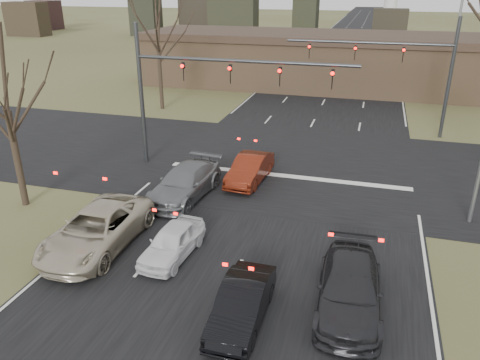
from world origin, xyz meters
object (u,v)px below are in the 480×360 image
object	(u,v)px
mast_arm_far	(407,62)
car_silver_suv	(97,229)
streetlight_right_far	(452,48)
car_white_sedan	(172,242)
car_black_hatch	(242,304)
car_red_ahead	(250,169)
building	(354,61)
car_charcoal_sedan	(349,288)
car_grey_ahead	(185,183)
mast_arm_near	(194,80)

from	to	relation	value
mast_arm_far	car_silver_suv	xyz separation A→B (m)	(-12.10, -19.53, -4.21)
streetlight_right_far	car_white_sedan	distance (m)	26.71
car_white_sedan	car_black_hatch	world-z (taller)	car_black_hatch
mast_arm_far	car_red_ahead	distance (m)	14.40
building	car_black_hatch	world-z (taller)	building
car_charcoal_sedan	car_grey_ahead	bearing A→B (deg)	139.76
streetlight_right_far	car_silver_suv	size ratio (longest dim) A/B	1.72
building	mast_arm_far	xyz separation A→B (m)	(4.18, -15.00, 2.35)
building	car_charcoal_sedan	size ratio (longest dim) A/B	8.33
car_charcoal_sedan	car_grey_ahead	distance (m)	10.75
mast_arm_near	car_black_hatch	xyz separation A→B (m)	(6.17, -12.27, -4.41)
streetlight_right_far	car_grey_ahead	bearing A→B (deg)	-127.15
mast_arm_near	car_charcoal_sedan	xyz separation A→B (m)	(9.38, -10.64, -4.33)
streetlight_right_far	car_charcoal_sedan	distance (m)	25.64
car_silver_suv	car_black_hatch	size ratio (longest dim) A/B	1.46
streetlight_right_far	car_black_hatch	xyz separation A→B (m)	(-8.38, -26.27, -4.93)
mast_arm_far	car_red_ahead	world-z (taller)	mast_arm_far
building	car_white_sedan	world-z (taller)	building
car_black_hatch	car_charcoal_sedan	xyz separation A→B (m)	(3.20, 1.64, 0.08)
car_red_ahead	car_charcoal_sedan	bearing A→B (deg)	-54.01
car_charcoal_sedan	building	bearing A→B (deg)	91.09
car_silver_suv	mast_arm_near	bearing A→B (deg)	85.63
car_white_sedan	car_red_ahead	xyz separation A→B (m)	(0.98, 8.10, 0.09)
mast_arm_near	building	bearing A→B (deg)	73.87
car_white_sedan	car_grey_ahead	xyz separation A→B (m)	(-1.62, 5.29, 0.14)
car_silver_suv	car_white_sedan	bearing A→B (deg)	3.43
mast_arm_far	car_charcoal_sedan	bearing A→B (deg)	-95.64
car_charcoal_sedan	car_silver_suv	bearing A→B (deg)	171.38
mast_arm_near	mast_arm_far	bearing A→B (deg)	41.22
mast_arm_near	car_grey_ahead	size ratio (longest dim) A/B	2.28
building	car_white_sedan	size ratio (longest dim) A/B	11.47
car_black_hatch	mast_arm_far	bearing A→B (deg)	76.51
car_red_ahead	car_grey_ahead	bearing A→B (deg)	-128.96
car_charcoal_sedan	mast_arm_near	bearing A→B (deg)	129.04
streetlight_right_far	car_white_sedan	world-z (taller)	streetlight_right_far
mast_arm_far	streetlight_right_far	size ratio (longest dim) A/B	1.11
car_silver_suv	car_black_hatch	world-z (taller)	car_silver_suv
car_white_sedan	car_red_ahead	distance (m)	8.16
car_silver_suv	streetlight_right_far	bearing A→B (deg)	56.83
mast_arm_far	car_grey_ahead	xyz separation A→B (m)	(-10.52, -14.03, -4.25)
mast_arm_far	car_silver_suv	size ratio (longest dim) A/B	1.91
car_black_hatch	car_charcoal_sedan	distance (m)	3.60
car_red_ahead	mast_arm_near	bearing A→B (deg)	164.60
building	car_silver_suv	xyz separation A→B (m)	(-7.92, -34.53, -1.86)
car_charcoal_sedan	car_red_ahead	world-z (taller)	car_charcoal_sedan
building	car_charcoal_sedan	distance (m)	35.75
car_silver_suv	car_red_ahead	size ratio (longest dim) A/B	1.34
car_red_ahead	car_black_hatch	bearing A→B (deg)	-72.39
car_grey_ahead	car_red_ahead	bearing A→B (deg)	52.71
car_white_sedan	car_black_hatch	size ratio (longest dim) A/B	0.92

